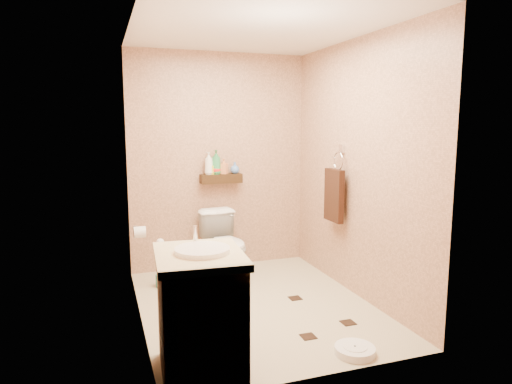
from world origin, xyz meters
name	(u,v)px	position (x,y,z in m)	size (l,w,h in m)	color
ground	(255,305)	(0.00, 0.00, 0.00)	(2.50, 2.50, 0.00)	tan
wall_back	(219,162)	(0.00, 1.25, 1.20)	(2.00, 0.04, 2.40)	tan
wall_front	(322,193)	(0.00, -1.25, 1.20)	(2.00, 0.04, 2.40)	tan
wall_left	(136,177)	(-1.00, 0.00, 1.20)	(0.04, 2.50, 2.40)	tan
wall_right	(356,169)	(1.00, 0.00, 1.20)	(0.04, 2.50, 2.40)	tan
ceiling	(255,28)	(0.00, 0.00, 2.40)	(2.00, 2.50, 0.02)	silver
wall_shelf	(221,178)	(0.00, 1.17, 1.02)	(0.46, 0.14, 0.10)	#32200D
floor_accents	(261,307)	(0.03, -0.08, 0.00)	(1.27, 1.42, 0.01)	black
toilet	(226,245)	(-0.05, 0.83, 0.35)	(0.39, 0.68, 0.70)	white
vanity	(200,312)	(-0.70, -0.95, 0.42)	(0.59, 0.70, 0.94)	brown
bathroom_scale	(355,350)	(0.38, -1.07, 0.03)	(0.30, 0.30, 0.06)	white
toilet_brush	(161,270)	(-0.74, 0.75, 0.17)	(0.11, 0.11, 0.50)	#1A685B
towel_ring	(334,193)	(0.91, 0.25, 0.95)	(0.12, 0.30, 0.76)	silver
toilet_paper	(140,232)	(-0.94, 0.65, 0.60)	(0.12, 0.11, 0.12)	white
bottle_a	(209,163)	(-0.14, 1.17, 1.19)	(0.10, 0.10, 0.25)	white
bottle_b	(212,168)	(-0.10, 1.17, 1.14)	(0.06, 0.07, 0.14)	yellow
bottle_c	(216,168)	(-0.06, 1.17, 1.14)	(0.11, 0.11, 0.14)	red
bottle_d	(216,162)	(-0.05, 1.17, 1.20)	(0.10, 0.10, 0.27)	#2E8C4B
bottle_e	(224,166)	(0.03, 1.17, 1.16)	(0.08, 0.08, 0.17)	#DF804A
bottle_f	(235,168)	(0.16, 1.17, 1.13)	(0.10, 0.10, 0.13)	#4B74BC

